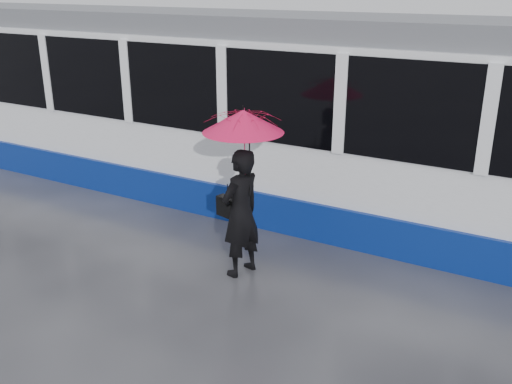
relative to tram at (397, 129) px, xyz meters
The scene contains 6 objects.
ground 4.06m from the tram, 137.76° to the right, with size 90.00×90.00×0.00m, color #2A2A2F.
rails 3.20m from the tram, behind, with size 34.00×1.51×0.02m.
tram is the anchor object (origin of this frame).
woman 3.09m from the tram, 115.25° to the right, with size 0.66×0.43×1.80m, color black.
umbrella 3.00m from the tram, 114.38° to the right, with size 1.28×1.28×1.22m.
handbag 3.16m from the tram, 119.10° to the right, with size 0.35×0.21×0.46m.
Camera 1 is at (5.18, -6.33, 3.87)m, focal length 40.00 mm.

